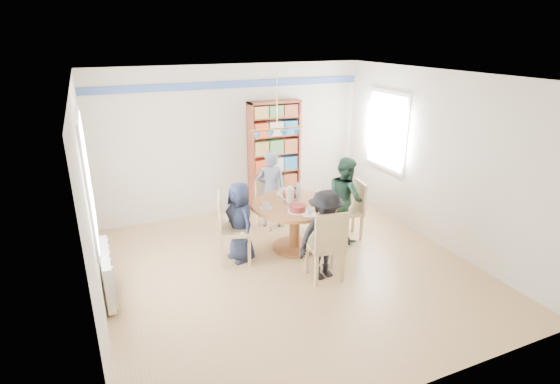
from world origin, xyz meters
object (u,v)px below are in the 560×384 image
chair_left (229,225)px  person_right (345,198)px  person_near (325,235)px  bookshelf (274,157)px  chair_far (268,200)px  dining_table (295,215)px  chair_right (353,207)px  person_far (271,189)px  person_left (240,222)px  radiator (108,273)px  chair_near (327,243)px

chair_left → person_right: (1.99, 0.04, 0.10)m
person_near → bookshelf: bookshelf is taller
chair_far → dining_table: bearing=-86.9°
dining_table → chair_right: chair_right is taller
chair_far → bookshelf: bearing=59.5°
person_far → person_right: bearing=158.2°
person_far → bookshelf: size_ratio=0.66×
chair_left → person_near: person_near is taller
person_far → bookshelf: bearing=-94.7°
person_left → person_near: 1.30m
chair_left → person_near: bearing=-41.4°
dining_table → person_left: bearing=179.8°
radiator → person_left: (1.86, 0.29, 0.26)m
dining_table → chair_left: size_ratio=1.23×
radiator → dining_table: dining_table is taller
chair_left → person_right: bearing=1.3°
chair_far → person_far: person_far is taller
chair_right → radiator: bearing=-175.7°
chair_left → person_left: 0.18m
radiator → person_left: bearing=8.7°
radiator → person_near: size_ratio=0.79×
chair_near → person_right: bearing=49.0°
chair_far → chair_left: bearing=-135.7°
radiator → person_left: size_ratio=0.83×
chair_near → chair_far: bearing=91.1°
person_right → chair_left: bearing=95.9°
person_left → radiator: bearing=-92.4°
radiator → bookshelf: bookshelf is taller
dining_table → chair_near: (-0.01, -1.04, 0.01)m
person_far → person_near: 1.88m
person_left → person_near: person_near is taller
bookshelf → person_right: bearing=-73.1°
chair_far → bookshelf: bookshelf is taller
dining_table → chair_near: 1.04m
chair_near → person_near: bearing=80.0°
dining_table → chair_near: bearing=-90.7°
chair_far → bookshelf: size_ratio=0.42×
radiator → person_near: person_near is taller
dining_table → chair_near: chair_near is taller
dining_table → bookshelf: bookshelf is taller
dining_table → person_far: (-0.01, 0.94, 0.12)m
dining_table → chair_right: 1.06m
chair_near → chair_left: bearing=135.2°
person_far → dining_table: bearing=112.4°
radiator → chair_left: 1.72m
person_left → person_right: (1.81, 0.04, 0.08)m
person_left → person_right: person_right is taller
chair_far → person_right: size_ratio=0.62×
chair_far → person_right: 1.37m
chair_left → person_left: person_left is taller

